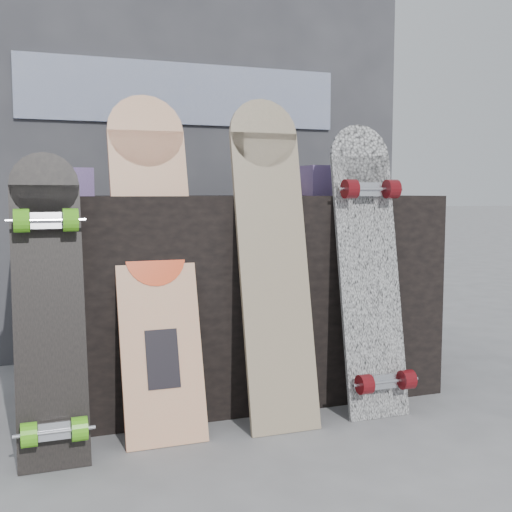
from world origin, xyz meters
name	(u,v)px	position (x,y,z in m)	size (l,w,h in m)	color
ground	(276,436)	(0.00, 0.00, 0.00)	(60.00, 60.00, 0.00)	slate
vendor_table	(230,296)	(0.00, 0.50, 0.40)	(1.60, 0.60, 0.80)	black
booth	(180,136)	(0.00, 1.35, 1.10)	(2.40, 0.22, 2.20)	#333338
merch_box_purple	(67,182)	(-0.62, 0.47, 0.85)	(0.18, 0.12, 0.10)	#4E3976
merch_box_small	(321,181)	(0.37, 0.43, 0.86)	(0.14, 0.14, 0.12)	#4E3976
merch_box_flat	(269,188)	(0.18, 0.52, 0.83)	(0.22, 0.10, 0.06)	#D1B78C
longboard_geisha	(154,252)	(-0.36, 0.22, 0.61)	(0.27, 0.37, 1.16)	tan
longboard_celtic	(272,251)	(0.04, 0.15, 0.61)	(0.25, 0.27, 1.15)	beige
longboard_cascadia	(370,264)	(0.42, 0.12, 0.55)	(0.24, 0.28, 1.07)	silver
skateboard_dark	(49,304)	(-0.71, 0.06, 0.48)	(0.21, 0.28, 0.94)	black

